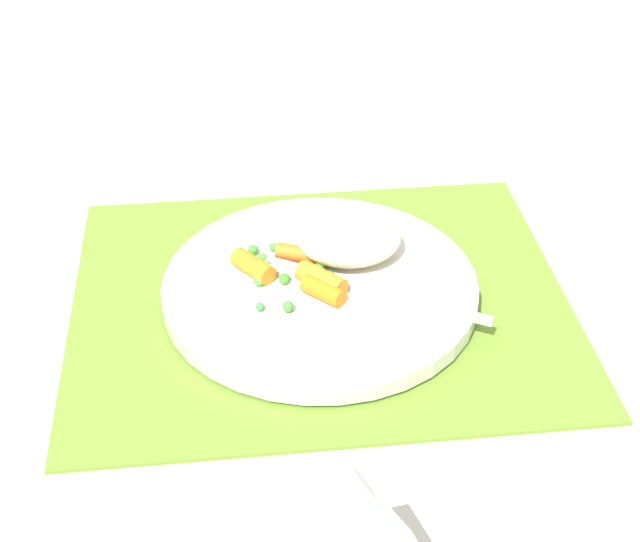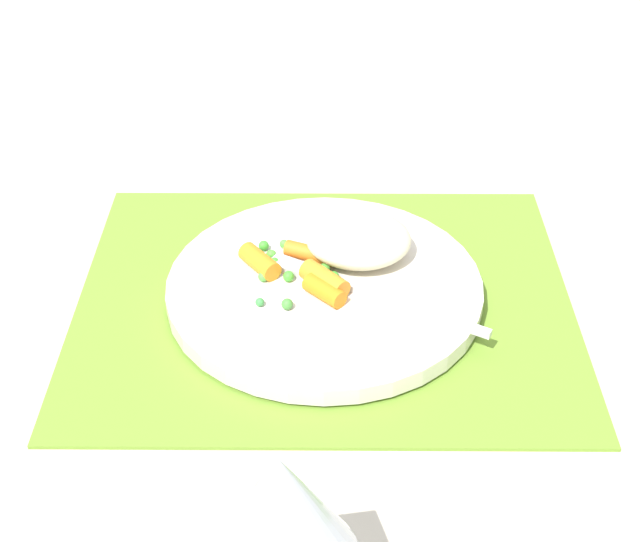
# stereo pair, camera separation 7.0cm
# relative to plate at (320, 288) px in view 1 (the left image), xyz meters

# --- Properties ---
(ground_plane) EXTENTS (2.40, 2.40, 0.00)m
(ground_plane) POSITION_rel_plate_xyz_m (0.00, 0.00, -0.01)
(ground_plane) COLOR beige
(placemat) EXTENTS (0.40, 0.33, 0.01)m
(placemat) POSITION_rel_plate_xyz_m (0.00, 0.00, -0.01)
(placemat) COLOR olive
(placemat) RESTS_ON ground_plane
(plate) EXTENTS (0.25, 0.25, 0.01)m
(plate) POSITION_rel_plate_xyz_m (0.00, 0.00, 0.00)
(plate) COLOR silver
(plate) RESTS_ON placemat
(rice_mound) EXTENTS (0.09, 0.08, 0.03)m
(rice_mound) POSITION_rel_plate_xyz_m (-0.03, -0.03, 0.02)
(rice_mound) COLOR beige
(rice_mound) RESTS_ON plate
(carrot_portion) EXTENTS (0.09, 0.08, 0.02)m
(carrot_portion) POSITION_rel_plate_xyz_m (0.02, -0.00, 0.02)
(carrot_portion) COLOR orange
(carrot_portion) RESTS_ON plate
(pea_scatter) EXTENTS (0.07, 0.09, 0.01)m
(pea_scatter) POSITION_rel_plate_xyz_m (0.02, -0.01, 0.01)
(pea_scatter) COLOR #51B340
(pea_scatter) RESTS_ON plate
(fork) EXTENTS (0.17, 0.10, 0.01)m
(fork) POSITION_rel_plate_xyz_m (-0.02, 0.01, 0.01)
(fork) COLOR silver
(fork) RESTS_ON plate
(wine_glass) EXTENTS (0.08, 0.08, 0.14)m
(wine_glass) POSITION_rel_plate_xyz_m (0.02, 0.30, 0.09)
(wine_glass) COLOR silver
(wine_glass) RESTS_ON ground_plane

